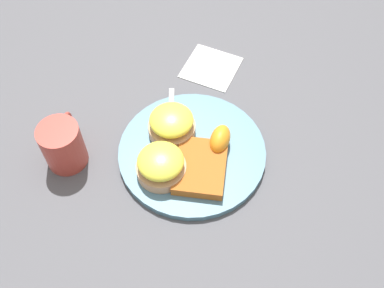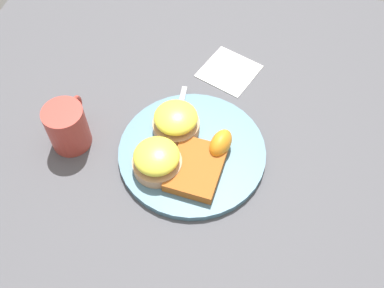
# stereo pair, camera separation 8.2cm
# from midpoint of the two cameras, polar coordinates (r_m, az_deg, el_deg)

# --- Properties ---
(ground_plane) EXTENTS (1.10, 1.10, 0.00)m
(ground_plane) POSITION_cam_midpoint_polar(r_m,az_deg,el_deg) (0.85, 2.76, -1.49)
(ground_plane) COLOR #4C4C51
(plate) EXTENTS (0.28, 0.28, 0.01)m
(plate) POSITION_cam_midpoint_polar(r_m,az_deg,el_deg) (0.85, 2.78, -1.24)
(plate) COLOR slate
(plate) RESTS_ON ground_plane
(sandwich_benedict_left) EXTENTS (0.09, 0.09, 0.05)m
(sandwich_benedict_left) POSITION_cam_midpoint_polar(r_m,az_deg,el_deg) (0.85, 0.72, 2.72)
(sandwich_benedict_left) COLOR tan
(sandwich_benedict_left) RESTS_ON plate
(sandwich_benedict_right) EXTENTS (0.09, 0.09, 0.05)m
(sandwich_benedict_right) POSITION_cam_midpoint_polar(r_m,az_deg,el_deg) (0.80, -1.55, -2.22)
(sandwich_benedict_right) COLOR tan
(sandwich_benedict_right) RESTS_ON plate
(hashbrown_patty) EXTENTS (0.12, 0.10, 0.02)m
(hashbrown_patty) POSITION_cam_midpoint_polar(r_m,az_deg,el_deg) (0.81, 3.44, -3.30)
(hashbrown_patty) COLOR #AD591F
(hashbrown_patty) RESTS_ON plate
(orange_wedge) EXTENTS (0.07, 0.05, 0.04)m
(orange_wedge) POSITION_cam_midpoint_polar(r_m,az_deg,el_deg) (0.83, 6.52, -0.13)
(orange_wedge) COLOR orange
(orange_wedge) RESTS_ON plate
(fork) EXTENTS (0.22, 0.03, 0.00)m
(fork) POSITION_cam_midpoint_polar(r_m,az_deg,el_deg) (0.86, 0.40, 0.94)
(fork) COLOR silver
(fork) RESTS_ON plate
(cup) EXTENTS (0.11, 0.08, 0.09)m
(cup) POSITION_cam_midpoint_polar(r_m,az_deg,el_deg) (0.85, -12.89, 1.97)
(cup) COLOR #B23D33
(cup) RESTS_ON ground_plane
(napkin) EXTENTS (0.14, 0.14, 0.00)m
(napkin) POSITION_cam_midpoint_polar(r_m,az_deg,el_deg) (0.99, 7.14, 9.06)
(napkin) COLOR white
(napkin) RESTS_ON ground_plane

